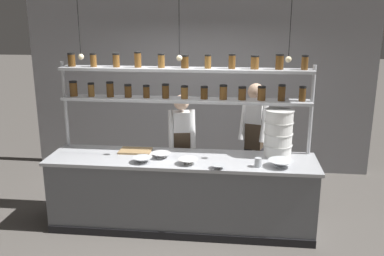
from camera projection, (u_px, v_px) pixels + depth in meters
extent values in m
plane|color=#5B5651|center=(182.00, 225.00, 5.48)|extent=(40.00, 40.00, 0.00)
cube|color=#939399|center=(198.00, 83.00, 7.13)|extent=(5.70, 0.12, 2.99)
cube|color=slate|center=(182.00, 194.00, 5.37)|extent=(3.24, 0.72, 0.88)
cube|color=#B7BABF|center=(181.00, 159.00, 5.24)|extent=(3.30, 0.76, 0.04)
cube|color=black|center=(178.00, 236.00, 5.12)|extent=(3.24, 0.03, 0.10)
cylinder|color=#B7BABF|center=(68.00, 138.00, 5.70)|extent=(0.04, 0.04, 2.04)
cylinder|color=#B7BABF|center=(309.00, 146.00, 5.36)|extent=(0.04, 0.04, 2.04)
cube|color=#B7BABF|center=(185.00, 100.00, 5.38)|extent=(3.14, 0.28, 0.04)
cylinder|color=brown|center=(73.00, 89.00, 5.50)|extent=(0.10, 0.10, 0.18)
cylinder|color=black|center=(73.00, 82.00, 5.48)|extent=(0.10, 0.10, 0.02)
cylinder|color=brown|center=(91.00, 90.00, 5.48)|extent=(0.08, 0.08, 0.16)
cylinder|color=black|center=(91.00, 84.00, 5.46)|extent=(0.08, 0.08, 0.02)
cylinder|color=#513314|center=(110.00, 90.00, 5.45)|extent=(0.09, 0.09, 0.18)
cylinder|color=black|center=(110.00, 83.00, 5.43)|extent=(0.09, 0.09, 0.02)
cylinder|color=#513314|center=(128.00, 92.00, 5.43)|extent=(0.09, 0.09, 0.15)
cylinder|color=black|center=(128.00, 85.00, 5.41)|extent=(0.09, 0.09, 0.02)
cylinder|color=#513314|center=(146.00, 92.00, 5.41)|extent=(0.08, 0.08, 0.14)
cylinder|color=black|center=(146.00, 86.00, 5.38)|extent=(0.09, 0.09, 0.02)
cylinder|color=#513314|center=(166.00, 92.00, 5.38)|extent=(0.09, 0.09, 0.16)
cylinder|color=black|center=(165.00, 85.00, 5.35)|extent=(0.09, 0.09, 0.02)
cylinder|color=brown|center=(185.00, 93.00, 5.35)|extent=(0.09, 0.09, 0.14)
cylinder|color=black|center=(185.00, 86.00, 5.33)|extent=(0.09, 0.09, 0.02)
cylinder|color=#513314|center=(204.00, 93.00, 5.33)|extent=(0.09, 0.09, 0.14)
cylinder|color=black|center=(204.00, 87.00, 5.31)|extent=(0.09, 0.09, 0.02)
cylinder|color=brown|center=(223.00, 93.00, 5.30)|extent=(0.09, 0.09, 0.16)
cylinder|color=black|center=(223.00, 86.00, 5.27)|extent=(0.10, 0.10, 0.02)
cylinder|color=brown|center=(242.00, 94.00, 5.28)|extent=(0.10, 0.10, 0.15)
cylinder|color=black|center=(242.00, 87.00, 5.25)|extent=(0.10, 0.10, 0.02)
cylinder|color=brown|center=(262.00, 94.00, 5.25)|extent=(0.10, 0.10, 0.15)
cylinder|color=black|center=(262.00, 87.00, 5.23)|extent=(0.10, 0.10, 0.02)
cylinder|color=#513314|center=(282.00, 94.00, 5.22)|extent=(0.09, 0.09, 0.18)
cylinder|color=black|center=(282.00, 85.00, 5.19)|extent=(0.09, 0.09, 0.02)
cylinder|color=#513314|center=(302.00, 95.00, 5.20)|extent=(0.09, 0.09, 0.16)
cylinder|color=black|center=(303.00, 87.00, 5.17)|extent=(0.09, 0.09, 0.02)
cube|color=#B7BABF|center=(184.00, 69.00, 5.28)|extent=(3.14, 0.28, 0.04)
cylinder|color=#513314|center=(72.00, 60.00, 5.40)|extent=(0.09, 0.09, 0.15)
cylinder|color=black|center=(71.00, 54.00, 5.38)|extent=(0.10, 0.10, 0.02)
cylinder|color=brown|center=(93.00, 61.00, 5.37)|extent=(0.08, 0.08, 0.15)
cylinder|color=black|center=(93.00, 54.00, 5.35)|extent=(0.08, 0.08, 0.02)
cylinder|color=brown|center=(116.00, 61.00, 5.34)|extent=(0.09, 0.09, 0.15)
cylinder|color=black|center=(116.00, 54.00, 5.32)|extent=(0.09, 0.09, 0.02)
cylinder|color=brown|center=(138.00, 60.00, 5.31)|extent=(0.09, 0.09, 0.18)
cylinder|color=black|center=(138.00, 52.00, 5.28)|extent=(0.09, 0.09, 0.02)
cylinder|color=brown|center=(161.00, 61.00, 5.28)|extent=(0.08, 0.08, 0.15)
cylinder|color=black|center=(161.00, 54.00, 5.26)|extent=(0.09, 0.09, 0.02)
cylinder|color=#513314|center=(185.00, 62.00, 5.25)|extent=(0.09, 0.09, 0.14)
cylinder|color=black|center=(185.00, 56.00, 5.23)|extent=(0.10, 0.10, 0.02)
cylinder|color=brown|center=(208.00, 62.00, 5.22)|extent=(0.08, 0.08, 0.15)
cylinder|color=black|center=(208.00, 55.00, 5.20)|extent=(0.08, 0.08, 0.02)
cylinder|color=brown|center=(232.00, 62.00, 5.19)|extent=(0.09, 0.09, 0.16)
cylinder|color=black|center=(232.00, 55.00, 5.16)|extent=(0.09, 0.09, 0.02)
cylinder|color=brown|center=(255.00, 63.00, 5.16)|extent=(0.10, 0.10, 0.15)
cylinder|color=black|center=(255.00, 56.00, 5.14)|extent=(0.10, 0.10, 0.02)
cylinder|color=#513314|center=(280.00, 63.00, 5.12)|extent=(0.10, 0.10, 0.17)
cylinder|color=black|center=(280.00, 55.00, 5.10)|extent=(0.10, 0.10, 0.02)
cylinder|color=brown|center=(305.00, 63.00, 5.09)|extent=(0.08, 0.08, 0.15)
cylinder|color=black|center=(305.00, 56.00, 5.07)|extent=(0.08, 0.08, 0.02)
cylinder|color=black|center=(176.00, 181.00, 5.91)|extent=(0.11, 0.11, 0.77)
cylinder|color=black|center=(188.00, 181.00, 5.93)|extent=(0.11, 0.11, 0.77)
cube|color=#473828|center=(182.00, 143.00, 5.77)|extent=(0.25, 0.21, 0.33)
cube|color=white|center=(182.00, 121.00, 5.69)|extent=(0.25, 0.22, 0.27)
sphere|color=beige|center=(181.00, 102.00, 5.62)|extent=(0.20, 0.20, 0.20)
cylinder|color=white|center=(171.00, 129.00, 5.65)|extent=(0.11, 0.25, 0.51)
cylinder|color=white|center=(193.00, 129.00, 5.67)|extent=(0.11, 0.25, 0.51)
cylinder|color=black|center=(247.00, 176.00, 6.02)|extent=(0.11, 0.11, 0.84)
cylinder|color=black|center=(258.00, 177.00, 5.96)|extent=(0.11, 0.11, 0.84)
cube|color=#473828|center=(254.00, 135.00, 5.82)|extent=(0.26, 0.23, 0.36)
cube|color=white|center=(255.00, 112.00, 5.74)|extent=(0.26, 0.24, 0.30)
sphere|color=tan|center=(256.00, 92.00, 5.66)|extent=(0.22, 0.22, 0.22)
cylinder|color=white|center=(243.00, 119.00, 5.77)|extent=(0.14, 0.26, 0.55)
cylinder|color=white|center=(264.00, 121.00, 5.66)|extent=(0.14, 0.26, 0.55)
cylinder|color=white|center=(277.00, 150.00, 5.31)|extent=(0.34, 0.34, 0.13)
cylinder|color=silver|center=(278.00, 145.00, 5.29)|extent=(0.36, 0.36, 0.01)
cylinder|color=white|center=(278.00, 139.00, 5.27)|extent=(0.34, 0.34, 0.13)
cylinder|color=silver|center=(278.00, 133.00, 5.25)|extent=(0.36, 0.36, 0.01)
cylinder|color=white|center=(279.00, 128.00, 5.23)|extent=(0.34, 0.34, 0.13)
cylinder|color=silver|center=(279.00, 122.00, 5.21)|extent=(0.36, 0.36, 0.01)
cylinder|color=white|center=(279.00, 116.00, 5.19)|extent=(0.34, 0.34, 0.13)
cylinder|color=silver|center=(280.00, 110.00, 5.17)|extent=(0.36, 0.36, 0.01)
cube|color=#A88456|center=(135.00, 151.00, 5.46)|extent=(0.40, 0.26, 0.02)
cylinder|color=#B2B7BC|center=(219.00, 168.00, 4.89)|extent=(0.08, 0.08, 0.01)
cone|color=#B2B7BC|center=(219.00, 167.00, 4.88)|extent=(0.17, 0.17, 0.05)
cylinder|color=silver|center=(281.00, 166.00, 4.94)|extent=(0.13, 0.13, 0.01)
cone|color=silver|center=(281.00, 164.00, 4.93)|extent=(0.30, 0.30, 0.08)
cylinder|color=white|center=(161.00, 157.00, 5.24)|extent=(0.10, 0.10, 0.01)
cone|color=white|center=(161.00, 155.00, 5.23)|extent=(0.23, 0.23, 0.06)
cylinder|color=silver|center=(188.00, 164.00, 5.03)|extent=(0.10, 0.10, 0.01)
cone|color=silver|center=(188.00, 161.00, 5.02)|extent=(0.23, 0.23, 0.06)
cylinder|color=silver|center=(142.00, 162.00, 5.08)|extent=(0.11, 0.11, 0.01)
cone|color=silver|center=(142.00, 160.00, 5.07)|extent=(0.23, 0.23, 0.06)
cylinder|color=#B2B7BC|center=(258.00, 162.00, 4.93)|extent=(0.08, 0.08, 0.11)
cylinder|color=black|center=(78.00, 22.00, 4.93)|extent=(0.01, 0.01, 0.80)
sphere|color=#F9E5B2|center=(81.00, 57.00, 5.04)|extent=(0.07, 0.07, 0.07)
cylinder|color=black|center=(179.00, 22.00, 4.81)|extent=(0.01, 0.01, 0.80)
sphere|color=#F9E5B2|center=(179.00, 58.00, 4.91)|extent=(0.07, 0.07, 0.07)
cylinder|color=black|center=(291.00, 23.00, 4.67)|extent=(0.01, 0.01, 0.80)
sphere|color=#F9E5B2|center=(288.00, 59.00, 4.78)|extent=(0.07, 0.07, 0.07)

